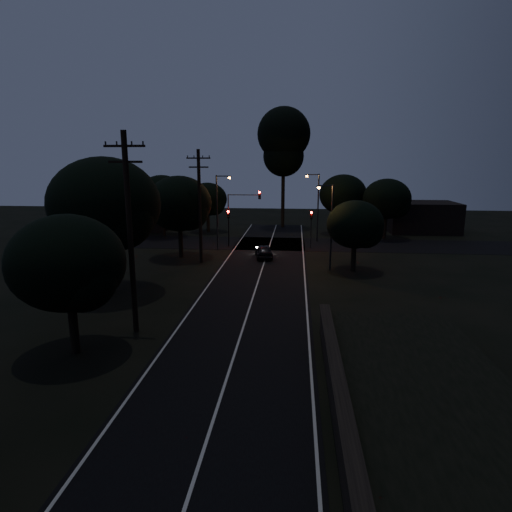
{
  "coord_description": "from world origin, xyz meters",
  "views": [
    {
      "loc": [
        2.91,
        -7.05,
        9.43
      ],
      "look_at": [
        0.0,
        24.0,
        2.5
      ],
      "focal_mm": 30.0,
      "sensor_mm": 36.0,
      "label": 1
    }
  ],
  "objects_px": {
    "utility_pole_far": "(200,205)",
    "streetlight_c": "(330,221)",
    "streetlight_a": "(219,207)",
    "streetlight_b": "(316,203)",
    "tall_pine": "(284,141)",
    "utility_pole_mid": "(130,231)",
    "signal_mast": "(243,208)",
    "car": "(264,251)",
    "signal_left": "(228,221)",
    "signal_right": "(311,222)"
  },
  "relations": [
    {
      "from": "utility_pole_far",
      "to": "streetlight_c",
      "type": "distance_m",
      "value": 12.05
    },
    {
      "from": "utility_pole_far",
      "to": "streetlight_a",
      "type": "xyz_separation_m",
      "value": [
        0.69,
        6.0,
        -0.85
      ]
    },
    {
      "from": "streetlight_a",
      "to": "streetlight_b",
      "type": "height_order",
      "value": "same"
    },
    {
      "from": "utility_pole_far",
      "to": "tall_pine",
      "type": "xyz_separation_m",
      "value": [
        7.0,
        23.0,
        6.68
      ]
    },
    {
      "from": "streetlight_c",
      "to": "streetlight_b",
      "type": "bearing_deg",
      "value": 92.14
    },
    {
      "from": "utility_pole_mid",
      "to": "streetlight_b",
      "type": "xyz_separation_m",
      "value": [
        11.31,
        29.0,
        -1.1
      ]
    },
    {
      "from": "signal_mast",
      "to": "streetlight_c",
      "type": "xyz_separation_m",
      "value": [
        8.74,
        -9.99,
        0.01
      ]
    },
    {
      "from": "utility_pole_far",
      "to": "signal_mast",
      "type": "bearing_deg",
      "value": 68.89
    },
    {
      "from": "streetlight_c",
      "to": "car",
      "type": "height_order",
      "value": "streetlight_c"
    },
    {
      "from": "car",
      "to": "signal_left",
      "type": "bearing_deg",
      "value": -59.92
    },
    {
      "from": "signal_right",
      "to": "signal_mast",
      "type": "xyz_separation_m",
      "value": [
        -7.51,
        0.0,
        1.5
      ]
    },
    {
      "from": "streetlight_a",
      "to": "streetlight_c",
      "type": "relative_size",
      "value": 1.07
    },
    {
      "from": "tall_pine",
      "to": "signal_right",
      "type": "distance_m",
      "value": 18.04
    },
    {
      "from": "utility_pole_mid",
      "to": "tall_pine",
      "type": "height_order",
      "value": "tall_pine"
    },
    {
      "from": "streetlight_c",
      "to": "car",
      "type": "relative_size",
      "value": 1.9
    },
    {
      "from": "tall_pine",
      "to": "utility_pole_far",
      "type": "bearing_deg",
      "value": -106.93
    },
    {
      "from": "utility_pole_far",
      "to": "signal_mast",
      "type": "height_order",
      "value": "utility_pole_far"
    },
    {
      "from": "tall_pine",
      "to": "streetlight_c",
      "type": "relative_size",
      "value": 2.25
    },
    {
      "from": "streetlight_a",
      "to": "car",
      "type": "bearing_deg",
      "value": -34.69
    },
    {
      "from": "signal_right",
      "to": "streetlight_c",
      "type": "relative_size",
      "value": 0.55
    },
    {
      "from": "utility_pole_far",
      "to": "streetlight_c",
      "type": "xyz_separation_m",
      "value": [
        11.83,
        -2.0,
        -1.13
      ]
    },
    {
      "from": "streetlight_a",
      "to": "utility_pole_far",
      "type": "bearing_deg",
      "value": -96.59
    },
    {
      "from": "signal_right",
      "to": "streetlight_c",
      "type": "height_order",
      "value": "streetlight_c"
    },
    {
      "from": "streetlight_c",
      "to": "signal_right",
      "type": "bearing_deg",
      "value": 97.02
    },
    {
      "from": "signal_right",
      "to": "signal_mast",
      "type": "distance_m",
      "value": 7.66
    },
    {
      "from": "tall_pine",
      "to": "signal_right",
      "type": "relative_size",
      "value": 4.11
    },
    {
      "from": "utility_pole_mid",
      "to": "tall_pine",
      "type": "distance_m",
      "value": 41.11
    },
    {
      "from": "utility_pole_far",
      "to": "streetlight_b",
      "type": "bearing_deg",
      "value": 46.7
    },
    {
      "from": "utility_pole_mid",
      "to": "signal_right",
      "type": "distance_m",
      "value": 27.3
    },
    {
      "from": "utility_pole_far",
      "to": "streetlight_a",
      "type": "distance_m",
      "value": 6.1
    },
    {
      "from": "utility_pole_mid",
      "to": "signal_left",
      "type": "relative_size",
      "value": 2.68
    },
    {
      "from": "signal_right",
      "to": "streetlight_a",
      "type": "relative_size",
      "value": 0.51
    },
    {
      "from": "signal_left",
      "to": "car",
      "type": "relative_size",
      "value": 1.04
    },
    {
      "from": "utility_pole_mid",
      "to": "streetlight_c",
      "type": "height_order",
      "value": "utility_pole_mid"
    },
    {
      "from": "streetlight_b",
      "to": "streetlight_c",
      "type": "height_order",
      "value": "streetlight_b"
    },
    {
      "from": "utility_pole_far",
      "to": "tall_pine",
      "type": "distance_m",
      "value": 24.95
    },
    {
      "from": "streetlight_a",
      "to": "tall_pine",
      "type": "bearing_deg",
      "value": 69.64
    },
    {
      "from": "signal_right",
      "to": "streetlight_c",
      "type": "bearing_deg",
      "value": -82.98
    },
    {
      "from": "signal_left",
      "to": "car",
      "type": "height_order",
      "value": "signal_left"
    },
    {
      "from": "signal_left",
      "to": "tall_pine",
      "type": "bearing_deg",
      "value": 69.54
    },
    {
      "from": "signal_left",
      "to": "car",
      "type": "xyz_separation_m",
      "value": [
        4.42,
        -5.54,
        -2.16
      ]
    },
    {
      "from": "signal_mast",
      "to": "car",
      "type": "distance_m",
      "value": 7.18
    },
    {
      "from": "car",
      "to": "streetlight_c",
      "type": "bearing_deg",
      "value": 134.95
    },
    {
      "from": "utility_pole_far",
      "to": "car",
      "type": "relative_size",
      "value": 2.66
    },
    {
      "from": "streetlight_a",
      "to": "streetlight_c",
      "type": "distance_m",
      "value": 13.72
    },
    {
      "from": "utility_pole_mid",
      "to": "signal_right",
      "type": "bearing_deg",
      "value": 67.01
    },
    {
      "from": "utility_pole_mid",
      "to": "signal_right",
      "type": "xyz_separation_m",
      "value": [
        10.6,
        24.99,
        -2.9
      ]
    },
    {
      "from": "signal_left",
      "to": "streetlight_a",
      "type": "height_order",
      "value": "streetlight_a"
    },
    {
      "from": "utility_pole_mid",
      "to": "signal_mast",
      "type": "distance_m",
      "value": 25.22
    },
    {
      "from": "signal_left",
      "to": "streetlight_a",
      "type": "relative_size",
      "value": 0.51
    }
  ]
}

